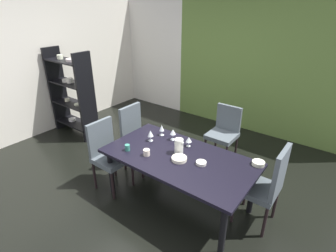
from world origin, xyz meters
name	(u,v)px	position (x,y,z in m)	size (l,w,h in m)	color
ground_plane	(143,176)	(0.00, 0.00, -0.01)	(5.47, 5.28, 0.02)	black
back_panel_interior	(154,55)	(-1.90, 2.59, 1.26)	(1.67, 0.10, 2.51)	silver
garden_window_panel	(265,71)	(0.83, 2.59, 1.26)	(3.80, 0.10, 2.51)	#587535
left_interior_panel	(36,71)	(-2.68, 0.00, 1.26)	(0.10, 5.28, 2.51)	silver
dining_table	(179,161)	(0.78, -0.15, 0.64)	(1.88, 1.00, 0.72)	black
chair_head_far	(224,131)	(0.76, 1.18, 0.54)	(0.44, 0.45, 0.94)	#4A5359
chair_left_far	(137,135)	(-0.23, 0.14, 0.57)	(0.45, 0.44, 1.04)	#4A5359
chair_right_far	(266,184)	(1.79, 0.14, 0.58)	(0.44, 0.44, 1.07)	#4A5359
chair_left_near	(108,152)	(-0.22, -0.45, 0.56)	(0.45, 0.44, 1.00)	#4A5359
display_shelf	(71,93)	(-2.09, 0.29, 0.85)	(1.00, 0.36, 1.67)	black
wine_glass_right	(189,140)	(0.74, 0.13, 0.81)	(0.08, 0.08, 0.13)	silver
wine_glass_rear	(150,134)	(0.24, -0.06, 0.83)	(0.08, 0.08, 0.16)	silver
wine_glass_center	(173,132)	(0.46, 0.15, 0.83)	(0.08, 0.08, 0.16)	silver
wine_glass_near_window	(162,128)	(0.26, 0.16, 0.83)	(0.07, 0.07, 0.16)	silver
serving_bowl_corner	(201,163)	(1.09, -0.14, 0.74)	(0.12, 0.12, 0.04)	silver
serving_bowl_south	(179,159)	(0.83, -0.23, 0.74)	(0.19, 0.19, 0.04)	white
serving_bowl_east	(258,163)	(1.63, 0.25, 0.74)	(0.15, 0.15, 0.05)	beige
cup_north	(147,152)	(0.44, -0.38, 0.76)	(0.08, 0.08, 0.08)	beige
cup_west	(127,148)	(0.17, -0.44, 0.76)	(0.07, 0.07, 0.08)	#337A6B
pitcher_front	(179,146)	(0.73, -0.09, 0.82)	(0.13, 0.11, 0.20)	white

